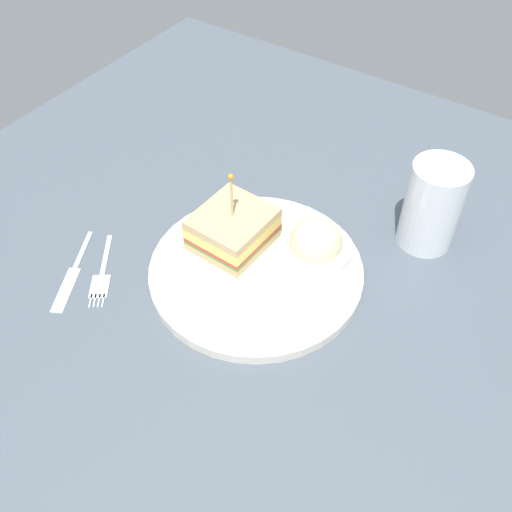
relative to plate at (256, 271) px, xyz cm
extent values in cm
cube|color=#4C5660|center=(0.00, 0.00, -1.67)|extent=(101.24, 101.24, 2.00)
cylinder|color=silver|center=(0.00, 0.00, 0.00)|extent=(26.07, 26.07, 1.34)
cube|color=tan|center=(-1.99, -4.77, 1.23)|extent=(9.55, 8.73, 1.12)
cube|color=#478438|center=(-1.99, -4.77, 1.99)|extent=(9.55, 8.73, 0.40)
cube|color=red|center=(-1.99, -4.77, 2.44)|extent=(9.55, 8.73, 0.50)
cube|color=#F4D666|center=(-1.99, -4.77, 3.43)|extent=(9.55, 8.73, 1.48)
cube|color=tan|center=(-1.99, -4.77, 4.73)|extent=(9.55, 8.73, 1.12)
cylinder|color=tan|center=(-1.99, -4.77, 7.98)|extent=(0.30, 0.30, 6.50)
sphere|color=orange|center=(-1.99, -4.77, 11.23)|extent=(0.70, 0.70, 0.70)
cylinder|color=white|center=(-4.76, 5.35, 2.10)|extent=(8.86, 8.86, 2.86)
sphere|color=beige|center=(-4.76, 5.35, 3.86)|extent=(6.38, 6.38, 6.38)
cylinder|color=#B74C33|center=(-17.19, 14.63, 3.97)|extent=(6.19, 6.19, 9.28)
cylinder|color=white|center=(-17.19, 14.63, 5.21)|extent=(7.03, 7.03, 11.75)
cube|color=silver|center=(7.89, -17.60, -0.49)|extent=(5.96, 4.47, 0.35)
cube|color=silver|center=(12.16, -14.57, -0.49)|extent=(4.21, 3.88, 0.35)
cube|color=silver|center=(14.39, -13.91, -0.49)|extent=(1.74, 1.30, 0.35)
cube|color=silver|center=(14.10, -13.50, -0.49)|extent=(1.74, 1.30, 0.35)
cube|color=silver|center=(13.81, -13.09, -0.49)|extent=(1.74, 1.30, 0.35)
cube|color=silver|center=(13.52, -12.68, -0.49)|extent=(1.74, 1.30, 0.35)
cube|color=silver|center=(9.59, -20.31, -0.49)|extent=(7.52, 4.28, 0.35)
cube|color=silver|center=(14.81, -17.61, -0.49)|extent=(6.91, 4.55, 0.24)
camera|label=1|loc=(40.44, 27.07, 54.30)|focal=41.87mm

